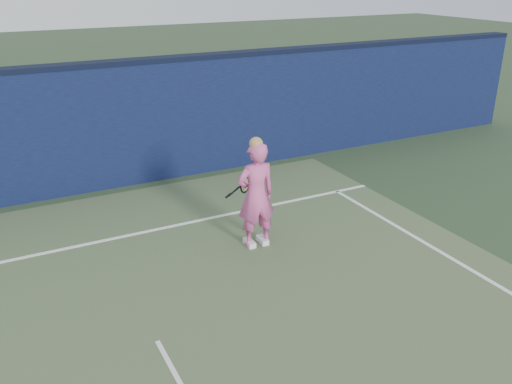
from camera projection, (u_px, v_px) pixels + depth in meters
backstop_wall at (68, 133)px, 10.75m from camera, size 24.00×0.40×2.50m
wall_cap at (59, 67)px, 10.25m from camera, size 24.00×0.42×0.10m
player at (256, 195)px, 8.73m from camera, size 0.67×0.45×1.87m
racket at (243, 185)px, 9.15m from camera, size 0.56×0.26×0.31m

